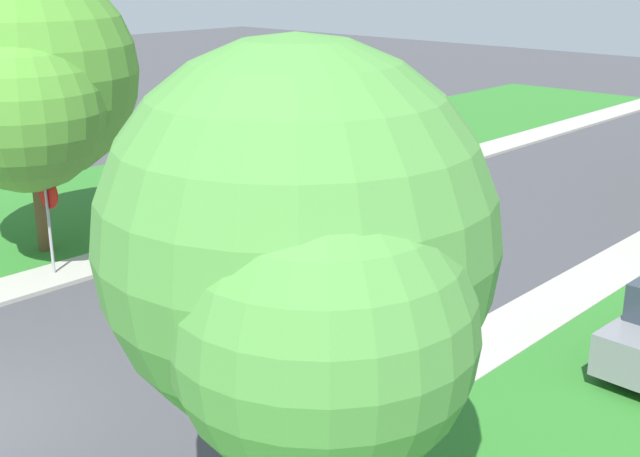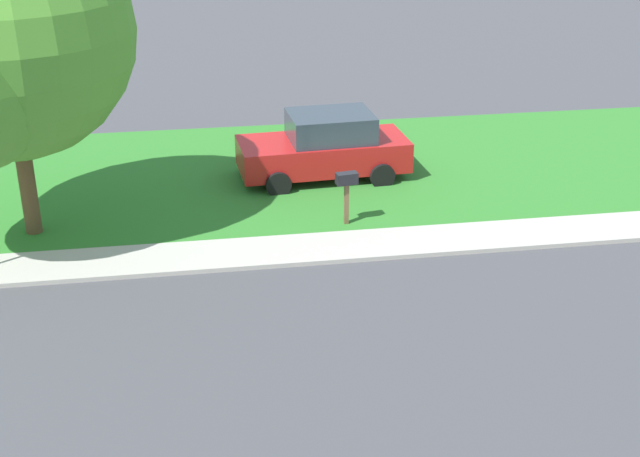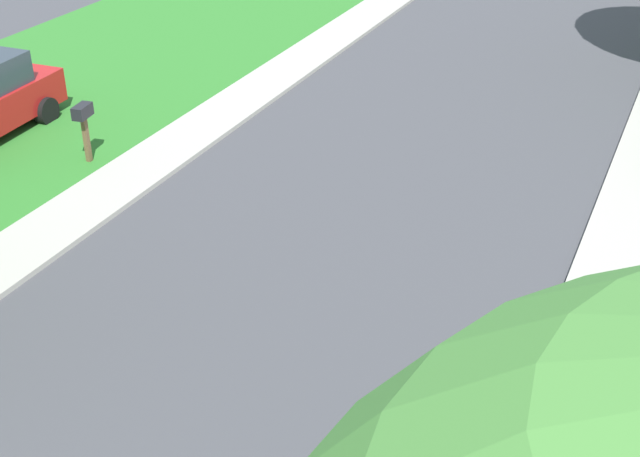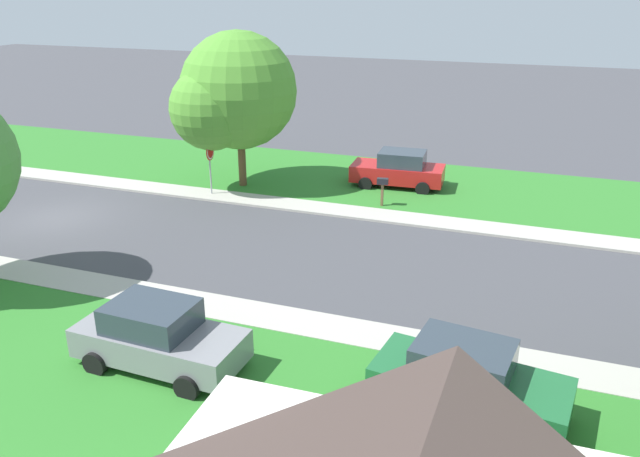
# 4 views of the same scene
# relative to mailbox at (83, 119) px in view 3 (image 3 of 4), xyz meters

# --- Properties ---
(sidewalk_east) EXTENTS (1.40, 56.00, 0.10)m
(sidewalk_east) POSITION_rel_mailbox_xyz_m (10.54, -0.33, -0.96)
(sidewalk_east) COLOR #ADA89E
(sidewalk_east) RESTS_ON ground
(sidewalk_west) EXTENTS (1.40, 56.00, 0.10)m
(sidewalk_west) POSITION_rel_mailbox_xyz_m (1.14, -0.33, -0.96)
(sidewalk_west) COLOR #ADA89E
(sidewalk_west) RESTS_ON ground
(mailbox) EXTENTS (0.31, 0.51, 1.31)m
(mailbox) POSITION_rel_mailbox_xyz_m (0.00, 0.00, 0.00)
(mailbox) COLOR brown
(mailbox) RESTS_ON ground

